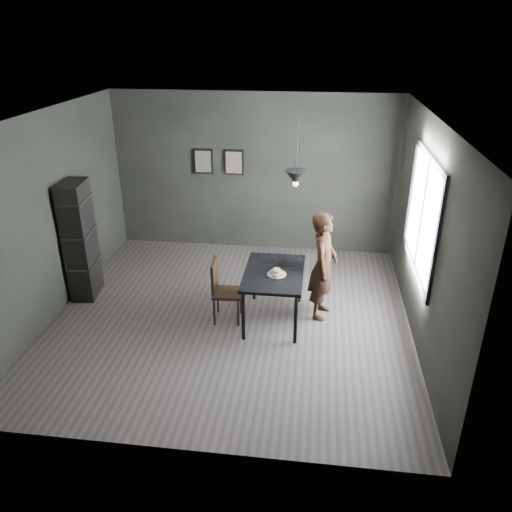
# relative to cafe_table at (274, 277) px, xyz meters

# --- Properties ---
(ground) EXTENTS (5.00, 5.00, 0.00)m
(ground) POSITION_rel_cafe_table_xyz_m (-0.60, 0.00, -0.67)
(ground) COLOR #383231
(ground) RESTS_ON ground
(back_wall) EXTENTS (5.00, 0.10, 2.80)m
(back_wall) POSITION_rel_cafe_table_xyz_m (-0.60, 2.50, 0.73)
(back_wall) COLOR black
(back_wall) RESTS_ON ground
(ceiling) EXTENTS (5.00, 5.00, 0.02)m
(ceiling) POSITION_rel_cafe_table_xyz_m (-0.60, 0.00, 2.13)
(ceiling) COLOR silver
(ceiling) RESTS_ON ground
(window_assembly) EXTENTS (0.04, 1.96, 1.56)m
(window_assembly) POSITION_rel_cafe_table_xyz_m (1.87, 0.20, 0.93)
(window_assembly) COLOR white
(window_assembly) RESTS_ON ground
(cafe_table) EXTENTS (0.80, 1.20, 0.75)m
(cafe_table) POSITION_rel_cafe_table_xyz_m (0.00, 0.00, 0.00)
(cafe_table) COLOR black
(cafe_table) RESTS_ON ground
(white_plate) EXTENTS (0.23, 0.23, 0.01)m
(white_plate) POSITION_rel_cafe_table_xyz_m (0.05, -0.09, 0.08)
(white_plate) COLOR white
(white_plate) RESTS_ON cafe_table
(donut_pile) EXTENTS (0.20, 0.20, 0.09)m
(donut_pile) POSITION_rel_cafe_table_xyz_m (0.05, -0.09, 0.12)
(donut_pile) COLOR beige
(donut_pile) RESTS_ON white_plate
(woman) EXTENTS (0.47, 0.62, 1.55)m
(woman) POSITION_rel_cafe_table_xyz_m (0.66, 0.22, 0.11)
(woman) COLOR black
(woman) RESTS_ON ground
(wood_chair) EXTENTS (0.41, 0.41, 0.90)m
(wood_chair) POSITION_rel_cafe_table_xyz_m (-0.71, -0.07, -0.16)
(wood_chair) COLOR black
(wood_chair) RESTS_ON ground
(shelf_unit) EXTENTS (0.41, 0.63, 1.78)m
(shelf_unit) POSITION_rel_cafe_table_xyz_m (-2.92, 0.37, 0.22)
(shelf_unit) COLOR black
(shelf_unit) RESTS_ON ground
(pendant_lamp) EXTENTS (0.28, 0.28, 0.86)m
(pendant_lamp) POSITION_rel_cafe_table_xyz_m (0.25, 0.10, 1.38)
(pendant_lamp) COLOR black
(pendant_lamp) RESTS_ON ground
(framed_print_left) EXTENTS (0.34, 0.04, 0.44)m
(framed_print_left) POSITION_rel_cafe_table_xyz_m (-1.50, 2.47, 0.93)
(framed_print_left) COLOR black
(framed_print_left) RESTS_ON ground
(framed_print_right) EXTENTS (0.34, 0.04, 0.44)m
(framed_print_right) POSITION_rel_cafe_table_xyz_m (-0.95, 2.47, 0.93)
(framed_print_right) COLOR black
(framed_print_right) RESTS_ON ground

